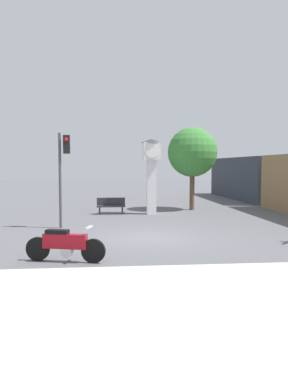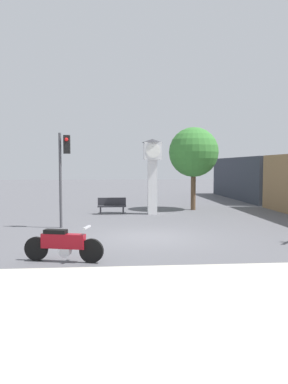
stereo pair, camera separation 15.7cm
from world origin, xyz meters
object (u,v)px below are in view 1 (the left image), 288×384
(motorcycle, at_px, (65,245))
(street_tree, at_px, (192,152))
(freight_train, at_px, (280,181))
(bench, at_px, (111,205))
(clock_tower, at_px, (151,164))
(traffic_light, at_px, (63,163))

(motorcycle, distance_m, street_tree, 14.02)
(freight_train, bearing_deg, bench, -165.37)
(clock_tower, relative_size, freight_train, 0.18)
(freight_train, xyz_separation_m, street_tree, (-6.27, -1.35, 1.85))
(motorcycle, distance_m, bench, 10.58)
(clock_tower, distance_m, freight_train, 9.62)
(clock_tower, relative_size, bench, 2.64)
(clock_tower, distance_m, traffic_light, 6.14)
(freight_train, relative_size, bench, 14.64)
(traffic_light, height_order, street_tree, street_tree)
(traffic_light, xyz_separation_m, bench, (2.08, 4.55, -2.37))
(motorcycle, xyz_separation_m, clock_tower, (3.64, 10.26, 2.32))
(motorcycle, height_order, clock_tower, clock_tower)
(traffic_light, distance_m, bench, 5.54)
(freight_train, height_order, street_tree, street_tree)
(clock_tower, bearing_deg, street_tree, 33.73)
(motorcycle, height_order, traffic_light, traffic_light)
(bench, bearing_deg, motorcycle, -97.41)
(freight_train, bearing_deg, traffic_light, -150.71)
(motorcycle, height_order, street_tree, street_tree)
(clock_tower, height_order, traffic_light, clock_tower)
(street_tree, height_order, bench, street_tree)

